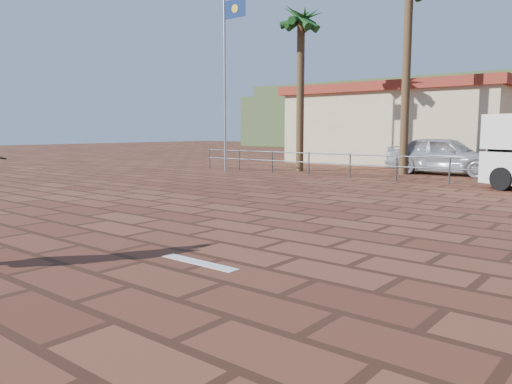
# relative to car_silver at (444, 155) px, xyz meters

# --- Properties ---
(ground) EXTENTS (120.00, 120.00, 0.00)m
(ground) POSITION_rel_car_silver_xyz_m (1.54, -16.00, -0.84)
(ground) COLOR brown
(ground) RESTS_ON ground
(paint_stripe) EXTENTS (1.40, 0.22, 0.01)m
(paint_stripe) POSITION_rel_car_silver_xyz_m (2.24, -17.20, -0.84)
(paint_stripe) COLOR white
(paint_stripe) RESTS_ON ground
(guardrail) EXTENTS (24.06, 0.06, 1.00)m
(guardrail) POSITION_rel_car_silver_xyz_m (1.54, -4.00, -0.16)
(guardrail) COLOR #47494F
(guardrail) RESTS_ON ground
(flagpole) EXTENTS (1.30, 0.10, 8.00)m
(flagpole) POSITION_rel_car_silver_xyz_m (-8.34, -5.00, 3.80)
(flagpole) COLOR gray
(flagpole) RESTS_ON ground
(palm_far_left) EXTENTS (2.40, 2.40, 8.25)m
(palm_far_left) POSITION_rel_car_silver_xyz_m (-5.96, -2.50, 5.99)
(palm_far_left) COLOR brown
(palm_far_left) RESTS_ON ground
(building_west) EXTENTS (12.60, 7.60, 4.50)m
(building_west) POSITION_rel_car_silver_xyz_m (-4.46, 6.00, 1.44)
(building_west) COLOR beige
(building_west) RESTS_ON ground
(hill_back) EXTENTS (35.00, 14.00, 8.00)m
(hill_back) POSITION_rel_car_silver_xyz_m (-20.46, 40.00, 3.16)
(hill_back) COLOR #384C28
(hill_back) RESTS_ON ground
(car_silver) EXTENTS (4.94, 1.99, 1.68)m
(car_silver) POSITION_rel_car_silver_xyz_m (0.00, 0.00, 0.00)
(car_silver) COLOR #A4A5AB
(car_silver) RESTS_ON ground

